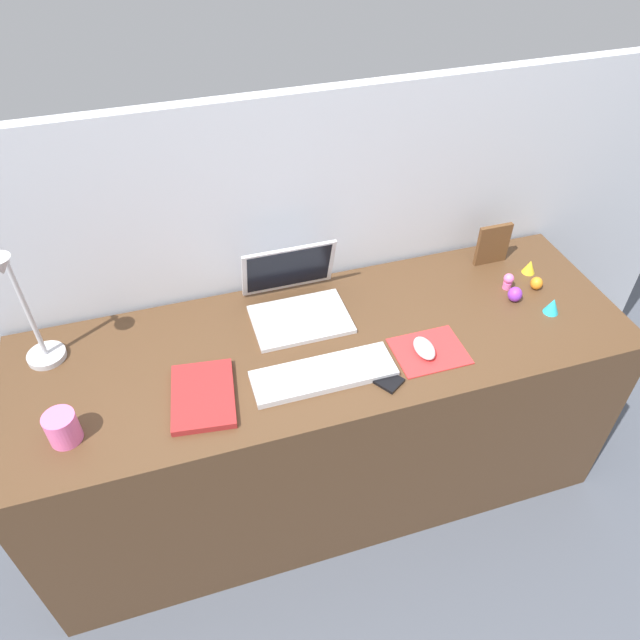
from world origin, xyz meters
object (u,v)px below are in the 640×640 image
Objects in this scene: toy_figurine_orange at (537,283)px; toy_figurine_cyan at (552,306)px; cell_phone at (380,376)px; picture_frame at (493,244)px; laptop at (295,296)px; keyboard at (324,374)px; mouse at (424,348)px; coffee_mug at (63,428)px; notebook_pad at (203,396)px; toy_figurine_pink at (508,281)px; toy_figurine_yellow at (530,267)px; desk_lamp at (26,314)px; toy_figurine_purple at (515,294)px.

toy_figurine_orange is 0.82× the size of toy_figurine_cyan.
picture_frame is at bearing 2.24° from cell_phone.
laptop is 0.73× the size of keyboard.
coffee_mug reaches higher than mouse.
mouse is at bearing -173.94° from toy_figurine_cyan.
notebook_pad is (-0.34, -0.28, -0.04)m from laptop.
coffee_mug is at bearing -173.09° from toy_figurine_orange.
laptop is 0.71m from toy_figurine_pink.
toy_figurine_yellow is 0.91× the size of toy_figurine_cyan.
laptop is 0.72m from picture_frame.
mouse is 0.51m from toy_figurine_orange.
laptop is 0.75× the size of desk_lamp.
notebook_pad is (-0.49, 0.07, 0.01)m from cell_phone.
toy_figurine_orange is (0.64, 0.22, 0.02)m from cell_phone.
toy_figurine_pink is (1.05, 0.18, 0.02)m from notebook_pad.
picture_frame reaches higher than keyboard.
toy_figurine_purple is 0.89× the size of toy_figurine_pink.
picture_frame is 3.39× the size of toy_figurine_orange.
notebook_pad is at bearing -32.92° from desk_lamp.
keyboard is at bearing -162.75° from toy_figurine_yellow.
toy_figurine_cyan is (0.62, 0.10, 0.02)m from cell_phone.
toy_figurine_purple reaches higher than notebook_pad.
keyboard is at bearing -164.09° from toy_figurine_pink.
desk_lamp is 1.47m from toy_figurine_purple.
toy_figurine_purple is at bearing -137.39° from toy_figurine_yellow.
desk_lamp is at bearing 174.03° from toy_figurine_purple.
notebook_pad is at bearing 176.43° from keyboard.
toy_figurine_orange reaches higher than cell_phone.
toy_figurine_cyan is at bearing 2.36° from coffee_mug.
laptop reaches higher than keyboard.
toy_figurine_pink reaches higher than toy_figurine_yellow.
cell_phone is at bearing -160.79° from toy_figurine_purple.
laptop reaches higher than mouse.
toy_figurine_yellow is at bearing -8.25° from cell_phone.
mouse is 0.24× the size of desk_lamp.
coffee_mug is (-0.85, 0.04, 0.04)m from cell_phone.
picture_frame is (1.06, 0.33, 0.06)m from notebook_pad.
cell_phone is (0.15, -0.36, -0.05)m from laptop.
laptop is 0.44m from mouse.
desk_lamp is (-0.91, 0.34, 0.19)m from cell_phone.
toy_figurine_pink is at bearing -3.46° from desk_lamp.
toy_figurine_orange is at bearing -106.81° from toy_figurine_yellow.
toy_figurine_pink reaches higher than cell_phone.
desk_lamp is 2.67× the size of picture_frame.
toy_figurine_purple is 1.15× the size of toy_figurine_orange.
toy_figurine_cyan is at bearing 6.06° from mouse.
coffee_mug is 1.54× the size of toy_figurine_pink.
toy_figurine_orange is (0.48, 0.17, 0.00)m from mouse.
coffee_mug reaches higher than notebook_pad.
laptop is at bearing -176.60° from picture_frame.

